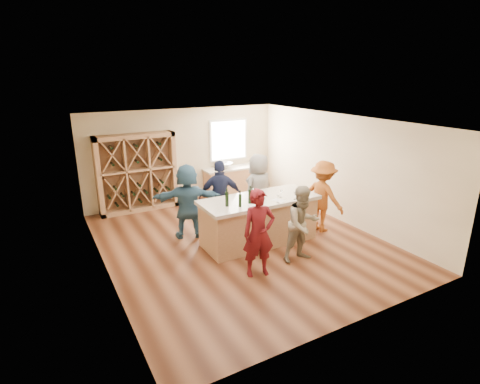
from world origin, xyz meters
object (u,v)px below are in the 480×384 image
wine_rack (137,173)px  person_far_right (259,189)px  wine_bottle_b (240,200)px  sink (224,165)px  wine_bottle_a (227,199)px  tasting_counter_base (259,222)px  wine_bottle_d (250,196)px  wine_bottle_e (252,196)px  person_server (323,196)px  person_near_right (303,224)px  person_far_left (188,201)px  person_far_mid (221,197)px  person_near_left (259,233)px

wine_rack → person_far_right: size_ratio=1.19×
wine_bottle_b → sink: bearing=68.1°
wine_bottle_a → person_far_right: person_far_right is taller
wine_bottle_a → tasting_counter_base: bearing=7.8°
wine_rack → wine_bottle_b: wine_rack is taller
wine_bottle_b → wine_bottle_d: (0.29, 0.07, 0.02)m
tasting_counter_base → wine_bottle_e: wine_bottle_e is taller
person_server → sink: bearing=0.5°
sink → person_near_right: person_near_right is taller
wine_bottle_e → person_far_left: person_far_left is taller
wine_bottle_b → wine_bottle_e: 0.38m
wine_bottle_e → person_server: 2.05m
person_near_right → person_far_right: bearing=83.5°
wine_bottle_b → wine_rack: bearing=107.9°
wine_rack → person_near_right: wine_rack is taller
wine_rack → wine_bottle_b: bearing=-72.1°
person_near_right → person_far_mid: size_ratio=0.91×
tasting_counter_base → wine_bottle_e: size_ratio=9.44×
person_server → person_far_mid: person_far_mid is taller
wine_rack → wine_bottle_e: 3.98m
tasting_counter_base → person_far_left: person_far_left is taller
wine_rack → sink: wine_rack is taller
person_far_mid → wine_bottle_d: bearing=118.2°
tasting_counter_base → person_far_left: size_ratio=1.44×
person_server → wine_bottle_d: bearing=77.5°
wine_rack → wine_bottle_d: size_ratio=6.86×
tasting_counter_base → sink: bearing=76.3°
person_server → person_far_left: 3.29m
sink → tasting_counter_base: 3.55m
wine_bottle_b → person_server: (2.39, 0.11, -0.33)m
wine_bottle_d → wine_bottle_e: (0.07, 0.04, -0.02)m
person_near_left → person_far_mid: size_ratio=0.97×
person_near_left → person_far_right: person_far_right is taller
person_far_left → tasting_counter_base: bearing=161.8°
wine_rack → person_near_right: 5.17m
person_far_right → person_far_left: person_far_right is taller
wine_rack → tasting_counter_base: (1.87, -3.49, -0.60)m
tasting_counter_base → wine_bottle_b: (-0.66, -0.28, 0.72)m
wine_bottle_a → person_far_mid: person_far_mid is taller
person_near_left → person_far_mid: (0.30, 2.26, 0.03)m
person_far_right → person_far_left: bearing=-17.6°
person_far_left → wine_bottle_a: bearing=130.8°
tasting_counter_base → wine_bottle_b: size_ratio=9.33×
sink → wine_bottle_e: bearing=-107.4°
person_far_mid → person_far_left: same height
wine_bottle_e → wine_bottle_d: bearing=-153.7°
sink → wine_bottle_b: wine_bottle_b is taller
person_far_left → wine_bottle_e: bearing=150.3°
tasting_counter_base → wine_bottle_e: (-0.30, -0.17, 0.72)m
person_server → person_near_right: bearing=112.4°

